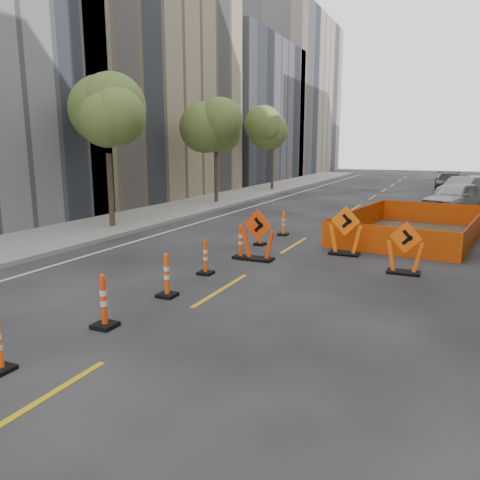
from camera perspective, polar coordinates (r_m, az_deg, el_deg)
The scene contains 21 objects.
ground_plane at distance 8.84m, azimuth -14.27°, elevation -13.02°, with size 140.00×140.00×0.00m, color black.
sidewalk_left at distance 23.33m, azimuth -13.28°, elevation 2.39°, with size 4.00×90.00×0.15m, color gray.
bld_left_c at distance 36.18m, azimuth -16.08°, elevation 26.03°, with size 12.00×18.00×26.00m, color tan.
bld_left_d at distance 50.64m, azimuth -1.64°, elevation 15.23°, with size 12.00×16.00×14.00m, color #4C4C51.
bld_left_e at distance 65.98m, azimuth 4.89°, elevation 16.91°, with size 12.00×20.00×20.00m, color gray.
tree_l_b at distance 21.15m, azimuth -15.90°, elevation 13.47°, with size 2.80×2.80×5.95m.
tree_l_c at distance 29.53m, azimuth -3.00°, elevation 13.16°, with size 2.80×2.80×5.95m.
tree_l_d at distance 38.68m, azimuth 4.00°, elevation 12.73°, with size 2.80×2.80×5.95m.
channelizer_3 at distance 9.80m, azimuth -16.30°, elevation -7.15°, with size 0.44×0.44×1.12m, color red, non-canonical shape.
channelizer_4 at distance 11.44m, azimuth -8.94°, elevation -4.26°, with size 0.43×0.43×1.08m, color #E44709, non-canonical shape.
channelizer_5 at distance 13.32m, azimuth -4.24°, elevation -2.06°, with size 0.40×0.40×1.02m, color #D94209, non-canonical shape.
channelizer_6 at distance 15.17m, azimuth 0.07°, elevation -0.17°, with size 0.44×0.44×1.12m, color #E63A09, non-canonical shape.
channelizer_7 at distance 17.23m, azimuth 2.47°, elevation 1.03°, with size 0.40×0.40×1.01m, color #FF4C0A, non-canonical shape.
channelizer_8 at distance 19.20m, azimuth 5.30°, elevation 2.03°, with size 0.39×0.39×0.99m, color #F8620A, non-canonical shape.
chevron_sign_left at distance 14.89m, azimuth 2.21°, elevation 0.63°, with size 1.10×0.66×1.65m, color #E23A09, non-canonical shape.
chevron_sign_center at distance 16.03m, azimuth 12.71°, elevation 1.14°, with size 1.10×0.66×1.66m, color #FF660A, non-canonical shape.
chevron_sign_right at distance 14.10m, azimuth 19.48°, elevation -0.88°, with size 1.02×0.61×1.53m, color #F5560A, non-canonical shape.
safety_fence at distance 20.19m, azimuth 20.37°, elevation 1.80°, with size 4.59×7.81×0.98m, color #D64A0B, non-canonical shape.
parked_car_near at distance 28.40m, azimuth 24.81°, elevation 4.75°, with size 1.98×4.91×1.67m, color #B2B2B4.
parked_car_mid at distance 34.73m, azimuth 25.43°, elevation 5.63°, with size 1.66×4.75×1.56m, color gray.
parked_car_far at distance 41.39m, azimuth 24.13°, elevation 6.45°, with size 2.11×5.19×1.51m, color black.
Camera 1 is at (5.15, -6.22, 3.60)m, focal length 35.00 mm.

